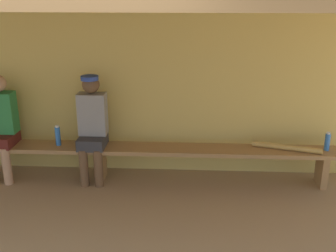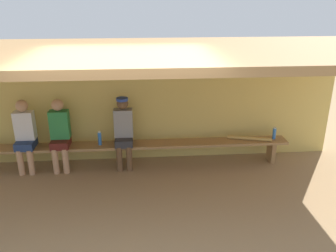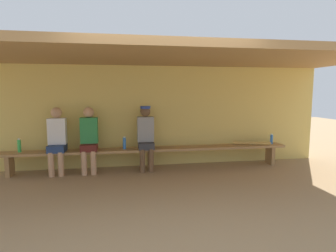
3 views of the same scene
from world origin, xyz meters
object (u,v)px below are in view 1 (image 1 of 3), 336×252
player_middle (92,124)px  baseball_bat (286,147)px  player_rightmost (1,124)px  water_bottle_clear (327,142)px  water_bottle_orange (58,136)px  bench (100,151)px

player_middle → baseball_bat: bearing=-0.1°
player_rightmost → water_bottle_clear: bearing=0.2°
player_middle → baseball_bat: (2.38, -0.00, -0.25)m
player_rightmost → water_bottle_orange: player_rightmost is taller
player_rightmost → player_middle: bearing=0.0°
bench → player_rightmost: size_ratio=4.49×
player_rightmost → bench: bearing=-0.1°
water_bottle_clear → baseball_bat: (-0.49, -0.02, -0.08)m
water_bottle_orange → baseball_bat: 2.82m
bench → water_bottle_clear: (2.78, 0.02, 0.18)m
player_rightmost → player_middle: size_ratio=0.99×
bench → player_rightmost: player_rightmost is taller
bench → player_rightmost: bearing=179.9°
bench → water_bottle_clear: bearing=0.4°
water_bottle_clear → water_bottle_orange: water_bottle_orange is taller
water_bottle_orange → player_middle: bearing=-0.4°
player_rightmost → baseball_bat: player_rightmost is taller
player_rightmost → water_bottle_clear: player_rightmost is taller
bench → player_middle: bearing=177.6°
bench → water_bottle_orange: water_bottle_orange is taller
player_middle → baseball_bat: size_ratio=1.62×
player_middle → water_bottle_clear: size_ratio=5.74×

